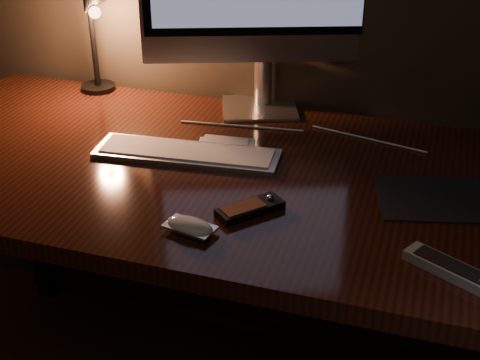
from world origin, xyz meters
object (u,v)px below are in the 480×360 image
(mouse, at_px, (190,228))
(desk_lamp, at_px, (92,16))
(media_remote, at_px, (250,208))
(keyboard, at_px, (187,153))
(desk, at_px, (238,204))
(tv_remote, at_px, (454,270))

(mouse, height_order, desk_lamp, desk_lamp)
(desk_lamp, bearing_deg, mouse, -65.92)
(media_remote, bearing_deg, desk_lamp, 91.76)
(keyboard, bearing_deg, media_remote, -47.95)
(desk_lamp, bearing_deg, desk, -43.18)
(mouse, distance_m, tv_remote, 0.46)
(desk_lamp, bearing_deg, keyboard, -54.04)
(media_remote, bearing_deg, keyboard, 88.63)
(tv_remote, bearing_deg, mouse, -150.69)
(keyboard, xyz_separation_m, desk_lamp, (-0.36, 0.28, 0.21))
(desk, distance_m, tv_remote, 0.59)
(media_remote, bearing_deg, desk, 64.20)
(keyboard, relative_size, mouse, 4.37)
(desk, bearing_deg, desk_lamp, 153.29)
(tv_remote, bearing_deg, desk, 174.16)
(keyboard, bearing_deg, tv_remote, -30.75)
(desk, bearing_deg, tv_remote, -33.91)
(mouse, bearing_deg, desk, 104.22)
(mouse, distance_m, media_remote, 0.13)
(desk, height_order, media_remote, media_remote)
(desk, distance_m, mouse, 0.36)
(desk, relative_size, keyboard, 3.89)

